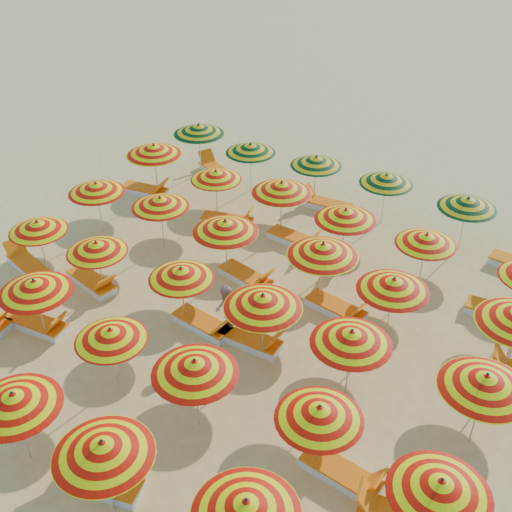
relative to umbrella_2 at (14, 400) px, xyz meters
name	(u,v)px	position (x,y,z in m)	size (l,w,h in m)	color
ground	(246,313)	(1.25, 6.45, -1.74)	(120.00, 120.00, 0.00)	#F3C66C
umbrella_2	(14,400)	(0.00, 0.00, 0.00)	(2.27, 2.27, 1.97)	silver
umbrella_3	(103,449)	(2.31, 0.03, 0.03)	(2.44, 2.44, 2.01)	silver
umbrella_4	(246,507)	(5.14, 0.38, 0.03)	(1.99, 1.99, 2.01)	silver
umbrella_7	(35,286)	(-2.56, 2.83, -0.03)	(1.97, 1.97, 1.94)	silver
umbrella_8	(111,335)	(0.12, 2.59, -0.18)	(2.18, 2.18, 1.77)	silver
umbrella_9	(195,367)	(2.45, 2.61, 0.00)	(2.13, 2.13, 1.97)	silver
umbrella_10	(319,413)	(5.19, 2.93, -0.09)	(2.20, 2.20, 1.87)	silver
umbrella_11	(440,487)	(7.71, 2.49, -0.02)	(2.15, 2.15, 1.95)	silver
umbrella_12	(38,226)	(-4.87, 5.00, -0.17)	(2.21, 2.21, 1.78)	silver
umbrella_13	(97,247)	(-2.67, 5.07, -0.17)	(1.71, 1.71, 1.78)	silver
umbrella_14	(181,273)	(0.04, 5.28, -0.14)	(1.77, 1.77, 1.81)	silver
umbrella_15	(263,301)	(2.53, 5.19, 0.04)	(2.22, 2.22, 2.02)	silver
umbrella_16	(352,337)	(4.81, 5.19, -0.01)	(2.09, 2.09, 1.96)	silver
umbrella_17	(486,382)	(7.70, 5.30, 0.05)	(1.95, 1.95, 2.03)	silver
umbrella_18	(96,188)	(-4.96, 7.49, -0.08)	(1.90, 1.90, 1.88)	silver
umbrella_19	(160,202)	(-2.71, 7.84, -0.10)	(2.22, 2.22, 1.86)	silver
umbrella_20	(225,226)	(-0.14, 7.56, 0.02)	(2.48, 2.48, 2.00)	silver
umbrella_21	(323,250)	(2.74, 7.88, 0.06)	(2.54, 2.54, 2.04)	silver
umbrella_22	(394,285)	(4.86, 7.54, -0.03)	(1.97, 1.97, 1.93)	silver
umbrella_24	(154,150)	(-5.00, 10.37, 0.09)	(2.56, 2.56, 2.07)	silver
umbrella_25	(216,175)	(-2.38, 10.31, -0.16)	(2.22, 2.22, 1.79)	silver
umbrella_26	(282,188)	(0.06, 10.37, 0.04)	(2.44, 2.44, 2.01)	silver
umbrella_27	(346,214)	(2.39, 10.04, -0.05)	(1.86, 1.86, 1.92)	silver
umbrella_28	(426,239)	(4.79, 10.14, -0.14)	(2.01, 2.01, 1.81)	silver
umbrella_30	(199,129)	(-4.81, 12.71, 0.04)	(2.49, 2.49, 2.02)	silver
umbrella_31	(251,148)	(-2.45, 12.54, -0.08)	(2.27, 2.27, 1.88)	silver
umbrella_32	(316,161)	(-0.03, 12.86, -0.10)	(2.26, 2.26, 1.85)	silver
umbrella_33	(386,179)	(2.48, 12.91, -0.12)	(2.25, 2.25, 1.84)	silver
umbrella_34	(468,203)	(5.18, 12.65, -0.08)	(2.00, 2.00, 1.88)	silver
lounger_1	(99,482)	(1.72, 0.24, -1.58)	(1.82, 0.97, 0.69)	white
lounger_4	(38,324)	(-3.06, 3.02, -1.58)	(1.78, 0.76, 0.69)	white
lounger_5	(343,474)	(5.78, 2.99, -1.58)	(1.78, 0.74, 0.69)	white
lounger_7	(27,264)	(-5.46, 4.78, -1.58)	(1.82, 1.00, 0.69)	white
lounger_8	(92,282)	(-3.17, 5.15, -1.58)	(1.81, 0.92, 0.69)	white
lounger_9	(204,324)	(0.64, 5.33, -1.58)	(1.79, 0.77, 0.69)	white
lounger_10	(251,340)	(2.03, 5.44, -1.58)	(1.75, 0.62, 0.69)	white
lounger_11	(247,277)	(0.46, 7.71, -1.58)	(1.81, 0.90, 0.69)	white
lounger_12	(337,308)	(3.34, 7.78, -1.58)	(1.80, 0.83, 0.69)	white
lounger_14	(146,190)	(-5.50, 10.29, -1.58)	(1.80, 0.83, 0.69)	white
lounger_15	(228,220)	(-1.78, 10.09, -1.58)	(1.82, 1.02, 0.69)	white
lounger_16	(295,239)	(0.66, 10.26, -1.58)	(1.77, 0.71, 0.69)	white
lounger_17	(327,253)	(1.88, 10.07, -1.58)	(1.82, 1.18, 0.69)	white
lounger_18	(500,312)	(7.13, 9.96, -1.58)	(1.79, 0.78, 0.69)	white
lounger_19	(216,170)	(-4.30, 12.97, -1.58)	(1.82, 1.23, 0.69)	white
lounger_20	(326,204)	(0.47, 12.79, -1.58)	(1.77, 0.71, 0.69)	white
beachgoer_b	(226,311)	(1.24, 5.51, -1.00)	(0.71, 0.55, 1.46)	tan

